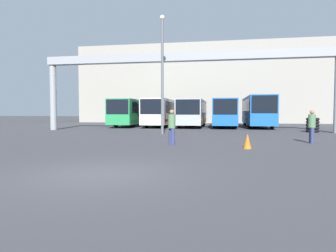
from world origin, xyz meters
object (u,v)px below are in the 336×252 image
tire_stack (313,125)px  lamp_post (162,70)px  bus_slot_1 (162,111)px  pedestrian_near_right (312,126)px  bus_slot_3 (225,111)px  bus_slot_0 (134,111)px  pedestrian_near_left (172,126)px  bus_slot_2 (193,111)px  traffic_cone (247,141)px  bus_slot_4 (257,110)px

tire_stack → lamp_post: (-11.80, -4.28, 4.20)m
bus_slot_1 → pedestrian_near_right: (11.56, -17.07, -0.81)m
bus_slot_3 → tire_stack: (7.08, -7.48, -1.13)m
bus_slot_0 → lamp_post: lamp_post is taller
pedestrian_near_left → bus_slot_2: bearing=-48.0°
pedestrian_near_left → tire_stack: pedestrian_near_left is taller
traffic_cone → pedestrian_near_left: bearing=166.8°
tire_stack → pedestrian_near_right: bearing=-105.9°
bus_slot_3 → traffic_cone: 19.82m
bus_slot_1 → tire_stack: 16.23m
bus_slot_2 → tire_stack: 13.03m
bus_slot_2 → traffic_cone: (4.42, -19.71, -1.38)m
bus_slot_3 → traffic_cone: size_ratio=14.94×
tire_stack → bus_slot_0: bearing=154.9°
bus_slot_3 → pedestrian_near_right: size_ratio=5.75×
bus_slot_3 → tire_stack: bearing=-46.6°
pedestrian_near_right → traffic_cone: pedestrian_near_right is taller
tire_stack → bus_slot_4: bearing=113.7°
bus_slot_1 → pedestrian_near_right: 20.63m
pedestrian_near_left → tire_stack: bearing=-91.2°
bus_slot_0 → lamp_post: bearing=-64.7°
bus_slot_1 → bus_slot_2: bus_slot_1 is taller
bus_slot_2 → bus_slot_4: size_ratio=0.90×
bus_slot_4 → pedestrian_near_left: bearing=-108.1°
tire_stack → traffic_cone: bearing=-116.9°
pedestrian_near_left → lamp_post: lamp_post is taller
bus_slot_4 → bus_slot_1: bearing=-178.7°
traffic_cone → tire_stack: tire_stack is taller
bus_slot_2 → pedestrian_near_left: (0.76, -18.85, -0.77)m
bus_slot_4 → pedestrian_near_right: 17.37m
bus_slot_2 → bus_slot_3: size_ratio=0.99×
bus_slot_2 → lamp_post: bearing=-95.7°
lamp_post → pedestrian_near_right: bearing=-28.7°
bus_slot_1 → bus_slot_3: (7.11, -0.31, -0.02)m
bus_slot_1 → bus_slot_4: bearing=1.3°
pedestrian_near_right → bus_slot_2: bearing=-161.6°
traffic_cone → bus_slot_3: bearing=92.5°
traffic_cone → tire_stack: (6.21, 12.27, 0.26)m
pedestrian_near_right → tire_stack: 9.66m
bus_slot_0 → traffic_cone: bearing=-60.7°
bus_slot_3 → pedestrian_near_left: bus_slot_3 is taller
bus_slot_0 → bus_slot_1: size_ratio=1.10×
bus_slot_4 → bus_slot_0: bearing=178.9°
pedestrian_near_right → tire_stack: pedestrian_near_right is taller
traffic_cone → tire_stack: 13.76m
lamp_post → pedestrian_near_left: bearing=-75.0°
bus_slot_3 → tire_stack: 10.36m
bus_slot_3 → bus_slot_4: 3.60m
bus_slot_2 → bus_slot_3: 3.56m
bus_slot_3 → lamp_post: bearing=-111.9°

